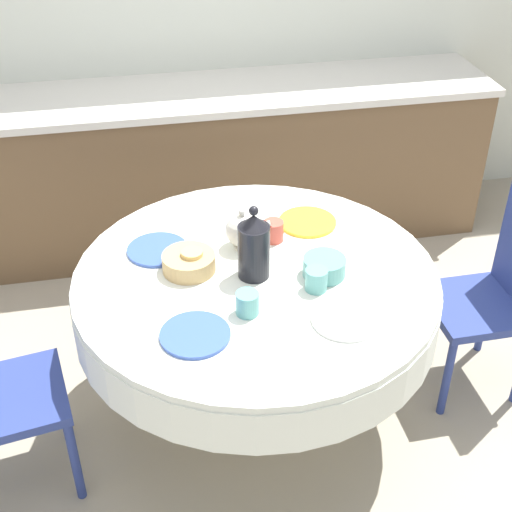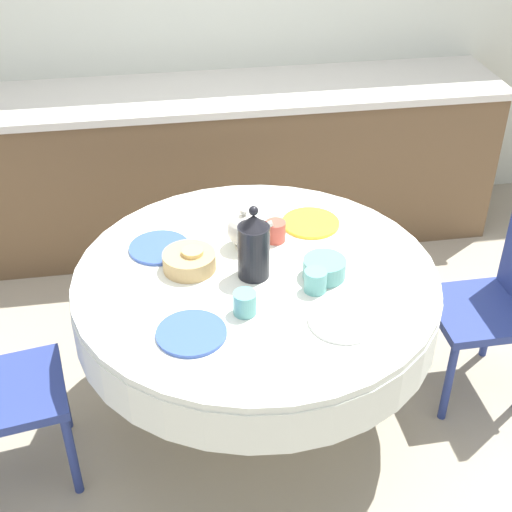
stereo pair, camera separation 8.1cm
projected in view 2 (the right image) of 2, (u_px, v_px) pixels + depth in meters
name	position (u px, v px, depth m)	size (l,w,h in m)	color
ground_plane	(256.00, 410.00, 3.18)	(12.00, 12.00, 0.00)	#9E937F
wall_back	(203.00, 2.00, 3.93)	(7.00, 0.05, 2.60)	beige
kitchen_counter	(215.00, 166.00, 4.13)	(3.24, 0.64, 0.93)	brown
dining_table	(256.00, 298.00, 2.82)	(1.43, 1.43, 0.76)	olive
chair_left	(500.00, 294.00, 3.03)	(0.40, 0.40, 0.94)	navy
plate_near_left	(191.00, 333.00, 2.45)	(0.25, 0.25, 0.01)	#3856AD
cup_near_left	(245.00, 303.00, 2.53)	(0.08, 0.08, 0.09)	#5BA39E
plate_near_right	(343.00, 321.00, 2.50)	(0.25, 0.25, 0.01)	white
cup_near_right	(315.00, 281.00, 2.64)	(0.08, 0.08, 0.09)	#5BA39E
plate_far_left	(159.00, 248.00, 2.89)	(0.25, 0.25, 0.01)	#3856AD
cup_far_left	(193.00, 259.00, 2.75)	(0.08, 0.08, 0.09)	#DBB766
plate_far_right	(311.00, 223.00, 3.04)	(0.25, 0.25, 0.01)	yellow
cup_far_right	(276.00, 231.00, 2.92)	(0.08, 0.08, 0.09)	#CC4C3D
coffee_carafe	(254.00, 246.00, 2.67)	(0.12, 0.12, 0.31)	black
teapot	(244.00, 230.00, 2.86)	(0.19, 0.14, 0.18)	silver
bread_basket	(189.00, 261.00, 2.76)	(0.21, 0.21, 0.07)	tan
fruit_bowl	(324.00, 268.00, 2.71)	(0.16, 0.16, 0.07)	#569993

